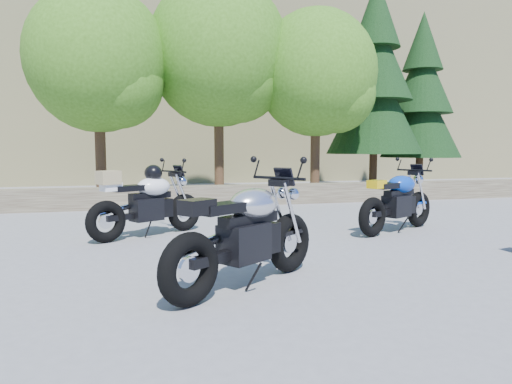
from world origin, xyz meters
TOP-DOWN VIEW (x-y plane):
  - ground at (0.00, 0.00)m, footprint 90.00×90.00m
  - stone_wall at (0.00, 5.50)m, footprint 22.00×0.55m
  - hillside at (3.00, 28.00)m, footprint 80.00×30.00m
  - tree_decid_left at (-2.39, 7.14)m, footprint 3.67×3.67m
  - tree_decid_mid at (0.91, 7.54)m, footprint 4.08×4.08m
  - tree_decid_right at (3.71, 6.94)m, footprint 3.54×3.54m
  - conifer_near at (6.20, 8.20)m, footprint 3.17×3.17m
  - conifer_far at (8.40, 8.80)m, footprint 2.82×2.82m
  - silver_bike at (-0.51, -1.31)m, footprint 1.89×1.41m
  - white_bike at (-1.42, 1.73)m, footprint 1.88×1.20m
  - blue_bike at (2.74, 1.11)m, footprint 1.94×1.09m

SIDE VIEW (x-z plane):
  - ground at x=0.00m, z-range 0.00..0.00m
  - stone_wall at x=0.00m, z-range 0.00..0.50m
  - blue_bike at x=2.74m, z-range -0.01..1.04m
  - silver_bike at x=-0.51m, z-range -0.01..1.09m
  - white_bike at x=-1.42m, z-range -0.01..1.15m
  - conifer_far at x=8.40m, z-range 0.13..6.41m
  - tree_decid_right at x=3.71m, z-range 0.79..6.20m
  - tree_decid_left at x=-2.39m, z-range 0.83..6.44m
  - conifer_near at x=6.20m, z-range 0.15..7.21m
  - tree_decid_mid at x=0.91m, z-range 0.92..7.16m
  - hillside at x=3.00m, z-range 0.00..15.00m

